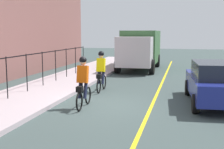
{
  "coord_description": "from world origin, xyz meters",
  "views": [
    {
      "loc": [
        -10.44,
        -2.67,
        2.63
      ],
      "look_at": [
        0.95,
        0.06,
        1.0
      ],
      "focal_mm": 48.11,
      "sensor_mm": 36.0,
      "label": 1
    }
  ],
  "objects_px": {
    "cyclist_lead": "(101,71)",
    "patrol_sedan": "(216,82)",
    "cyclist_follow": "(83,83)",
    "box_truck_background": "(140,48)"
  },
  "relations": [
    {
      "from": "cyclist_lead",
      "to": "patrol_sedan",
      "type": "distance_m",
      "value": 4.95
    },
    {
      "from": "cyclist_lead",
      "to": "cyclist_follow",
      "type": "relative_size",
      "value": 1.0
    },
    {
      "from": "cyclist_lead",
      "to": "cyclist_follow",
      "type": "xyz_separation_m",
      "value": [
        -3.05,
        -0.19,
        0.0
      ]
    },
    {
      "from": "cyclist_follow",
      "to": "cyclist_lead",
      "type": "bearing_deg",
      "value": 1.72
    },
    {
      "from": "cyclist_lead",
      "to": "patrol_sedan",
      "type": "bearing_deg",
      "value": -107.76
    },
    {
      "from": "patrol_sedan",
      "to": "box_truck_background",
      "type": "height_order",
      "value": "box_truck_background"
    },
    {
      "from": "patrol_sedan",
      "to": "box_truck_background",
      "type": "xyz_separation_m",
      "value": [
        10.06,
        4.25,
        0.73
      ]
    },
    {
      "from": "cyclist_follow",
      "to": "box_truck_background",
      "type": "xyz_separation_m",
      "value": [
        11.75,
        -0.32,
        0.64
      ]
    },
    {
      "from": "cyclist_lead",
      "to": "box_truck_background",
      "type": "relative_size",
      "value": 0.27
    },
    {
      "from": "cyclist_lead",
      "to": "cyclist_follow",
      "type": "height_order",
      "value": "same"
    }
  ]
}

